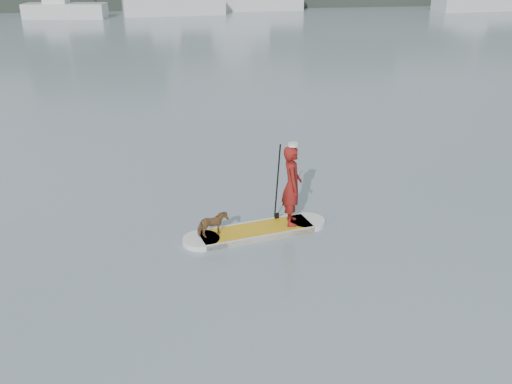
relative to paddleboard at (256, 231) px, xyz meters
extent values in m
plane|color=slate|center=(1.81, -0.67, -0.06)|extent=(140.00, 140.00, 0.00)
cube|color=gold|center=(0.00, 0.00, 0.00)|extent=(2.61, 1.28, 0.12)
cylinder|color=silver|center=(-1.23, -0.25, 0.00)|extent=(0.80, 0.80, 0.12)
cylinder|color=silver|center=(1.23, 0.25, 0.00)|extent=(0.80, 0.80, 0.12)
cube|color=silver|center=(-0.07, 0.36, 0.00)|extent=(2.46, 0.55, 0.12)
cube|color=silver|center=(0.07, -0.36, 0.00)|extent=(2.46, 0.55, 0.12)
imported|color=maroon|center=(0.83, 0.17, 0.97)|extent=(0.51, 0.71, 1.81)
cylinder|color=silver|center=(0.83, 0.17, 1.91)|extent=(0.22, 0.22, 0.07)
imported|color=brown|center=(-0.97, -0.19, 0.33)|extent=(0.71, 0.48, 0.55)
cylinder|color=black|center=(0.55, 0.43, 0.94)|extent=(0.09, 0.30, 1.89)
cube|color=black|center=(0.55, 0.43, 0.04)|extent=(0.10, 0.04, 0.32)
cube|color=silver|center=(-9.83, 43.94, 0.58)|extent=(7.38, 3.46, 1.27)
cube|color=silver|center=(-0.20, 45.19, 0.72)|extent=(9.57, 3.86, 1.55)
cube|color=silver|center=(30.19, 44.01, 0.70)|extent=(9.75, 3.63, 1.52)
cube|color=silver|center=(7.43, 48.24, 0.79)|extent=(10.54, 3.63, 1.71)
camera|label=1|loc=(-1.85, -11.04, 5.75)|focal=40.00mm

